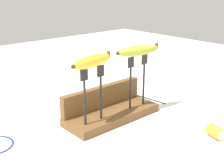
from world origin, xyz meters
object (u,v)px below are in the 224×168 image
at_px(fork_stand_left, 93,90).
at_px(banana_chunk_near, 216,132).
at_px(fork_fallen_near, 141,96).
at_px(banana_raised_left, 92,61).
at_px(fork_stand_right, 137,76).
at_px(banana_raised_right, 138,50).

xyz_separation_m(fork_stand_left, banana_chunk_near, (0.25, -0.29, -0.12)).
bearing_deg(fork_stand_left, fork_fallen_near, 17.07).
relative_size(banana_raised_left, banana_chunk_near, 2.78).
bearing_deg(banana_raised_left, fork_fallen_near, 17.07).
bearing_deg(banana_raised_left, fork_stand_right, 0.00).
bearing_deg(banana_raised_right, fork_stand_left, -180.00).
bearing_deg(fork_stand_right, fork_fallen_near, 37.75).
xyz_separation_m(fork_stand_right, fork_fallen_near, (0.13, 0.10, -0.14)).
bearing_deg(banana_chunk_near, fork_stand_left, 130.42).
relative_size(fork_stand_right, fork_fallen_near, 0.99).
relative_size(banana_raised_left, banana_raised_right, 0.97).
height_order(banana_raised_left, banana_raised_right, banana_raised_right).
relative_size(fork_stand_left, banana_raised_left, 1.07).
bearing_deg(fork_stand_left, banana_chunk_near, -49.58).
bearing_deg(banana_raised_right, fork_fallen_near, 37.74).
bearing_deg(fork_stand_left, banana_raised_right, 0.00).
relative_size(banana_raised_left, fork_fallen_near, 0.90).
xyz_separation_m(fork_stand_left, fork_stand_right, (0.20, 0.00, 0.00)).
bearing_deg(fork_fallen_near, fork_stand_left, -162.93).
relative_size(fork_stand_right, banana_raised_left, 1.10).
height_order(banana_raised_left, banana_chunk_near, banana_raised_left).
bearing_deg(banana_raised_left, banana_raised_right, 0.01).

